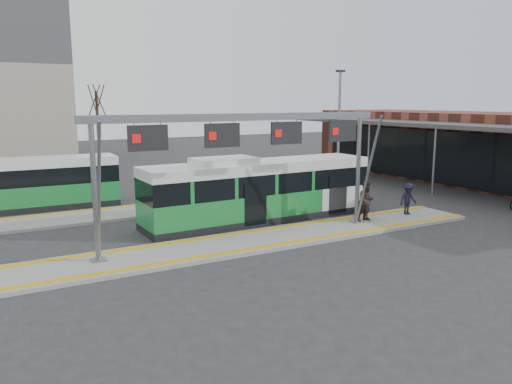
{
  "coord_description": "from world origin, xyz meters",
  "views": [
    {
      "loc": [
        -9.94,
        -17.58,
        5.84
      ],
      "look_at": [
        1.53,
        3.0,
        1.52
      ],
      "focal_mm": 35.0,
      "sensor_mm": 36.0,
      "label": 1
    }
  ],
  "objects_px": {
    "passenger_a": "(367,203)",
    "passenger_b": "(367,201)",
    "hero_bus": "(259,191)",
    "gantry": "(249,139)",
    "passenger_c": "(408,199)"
  },
  "relations": [
    {
      "from": "passenger_a",
      "to": "passenger_b",
      "type": "distance_m",
      "value": 0.48
    },
    {
      "from": "passenger_b",
      "to": "gantry",
      "type": "bearing_deg",
      "value": 175.53
    },
    {
      "from": "passenger_a",
      "to": "passenger_b",
      "type": "height_order",
      "value": "passenger_b"
    },
    {
      "from": "gantry",
      "to": "passenger_a",
      "type": "xyz_separation_m",
      "value": [
        6.68,
        0.28,
        -3.36
      ]
    },
    {
      "from": "passenger_c",
      "to": "passenger_b",
      "type": "bearing_deg",
      "value": -177.05
    },
    {
      "from": "gantry",
      "to": "passenger_a",
      "type": "distance_m",
      "value": 7.48
    },
    {
      "from": "passenger_a",
      "to": "passenger_b",
      "type": "relative_size",
      "value": 0.81
    },
    {
      "from": "gantry",
      "to": "passenger_b",
      "type": "relative_size",
      "value": 6.67
    },
    {
      "from": "passenger_b",
      "to": "passenger_c",
      "type": "bearing_deg",
      "value": -2.31
    },
    {
      "from": "gantry",
      "to": "passenger_a",
      "type": "bearing_deg",
      "value": 2.37
    },
    {
      "from": "hero_bus",
      "to": "passenger_b",
      "type": "xyz_separation_m",
      "value": [
        4.09,
        -3.18,
        -0.36
      ]
    },
    {
      "from": "hero_bus",
      "to": "passenger_a",
      "type": "bearing_deg",
      "value": -34.66
    },
    {
      "from": "passenger_a",
      "to": "passenger_c",
      "type": "distance_m",
      "value": 2.54
    },
    {
      "from": "gantry",
      "to": "hero_bus",
      "type": "height_order",
      "value": "gantry"
    },
    {
      "from": "hero_bus",
      "to": "passenger_c",
      "type": "xyz_separation_m",
      "value": [
        6.93,
        -3.09,
        -0.53
      ]
    }
  ]
}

